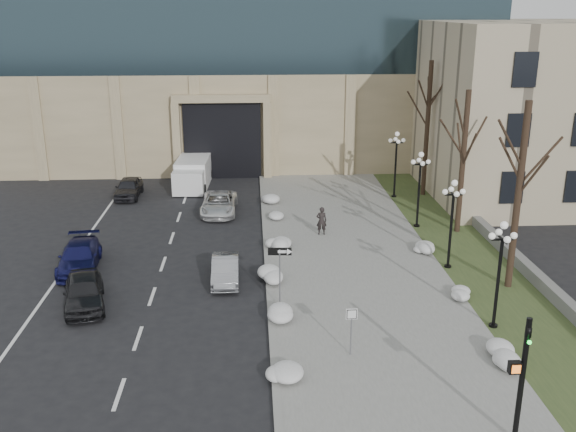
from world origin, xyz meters
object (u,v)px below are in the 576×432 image
car_b (225,270)px  pedestrian (322,221)px  car_a (84,291)px  lamppost_c (420,179)px  traffic_signal (520,383)px  car_d (219,203)px  lamppost_b (452,212)px  car_e (129,188)px  keep_sign (351,322)px  lamppost_a (500,261)px  car_c (79,257)px  one_way_sign (284,259)px  lamppost_d (396,156)px  box_truck (193,173)px

car_b → pedestrian: 8.29m
car_a → lamppost_c: size_ratio=0.89×
traffic_signal → car_a: bearing=145.3°
car_d → lamppost_c: 13.00m
car_b → lamppost_b: lamppost_b is taller
car_e → keep_sign: size_ratio=1.97×
pedestrian → lamppost_a: 13.44m
car_c → lamppost_b: lamppost_b is taller
car_d → keep_sign: size_ratio=2.33×
one_way_sign → lamppost_c: 13.72m
keep_sign → pedestrian: bearing=87.3°
keep_sign → one_way_sign: bearing=117.0°
car_e → lamppost_c: bearing=-22.3°
traffic_signal → one_way_sign: bearing=123.4°
pedestrian → lamppost_d: 9.96m
lamppost_a → lamppost_b: 6.50m
car_c → car_d: size_ratio=0.98×
pedestrian → car_c: bearing=20.2°
car_a → car_b: bearing=7.9°
car_d → lamppost_c: (12.23, -3.67, 2.41)m
lamppost_b → car_b: bearing=-175.4°
lamppost_b → lamppost_d: 13.00m
pedestrian → keep_sign: bearing=90.5°
car_b → car_e: bearing=114.8°
keep_sign → car_e: bearing=117.4°
pedestrian → one_way_sign: (-2.70, -9.43, 1.44)m
one_way_sign → lamppost_a: size_ratio=0.61×
keep_sign → lamppost_b: lamppost_b is taller
car_c → car_d: bearing=47.1°
car_a → car_e: bearing=80.3°
car_b → car_d: (-0.81, 11.10, 0.05)m
car_a → keep_sign: size_ratio=2.06×
traffic_signal → car_e: bearing=120.0°
box_truck → one_way_sign: size_ratio=2.29×
box_truck → one_way_sign: 22.08m
keep_sign → lamppost_b: (6.35, 8.47, 1.56)m
car_a → lamppost_b: lamppost_b is taller
one_way_sign → car_d: bearing=107.7°
traffic_signal → lamppost_c: lamppost_c is taller
car_d → lamppost_d: 12.78m
car_a → traffic_signal: size_ratio=0.99×
car_c → lamppost_c: bearing=9.6°
lamppost_b → lamppost_a: bearing=-90.0°
car_e → lamppost_a: 28.18m
one_way_sign → box_truck: bearing=109.0°
box_truck → lamppost_a: lamppost_a is taller
keep_sign → traffic_signal: bearing=-52.9°
car_d → car_c: bearing=-124.9°
traffic_signal → lamppost_a: (2.08, 7.36, 0.94)m
box_truck → one_way_sign: bearing=-72.2°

